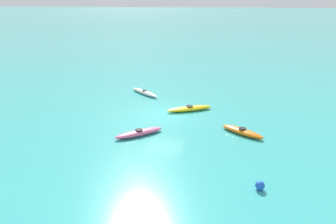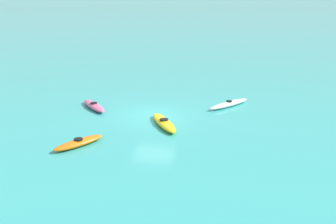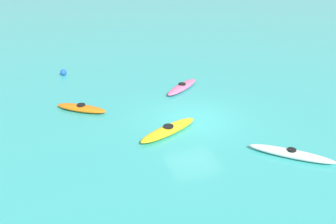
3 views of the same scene
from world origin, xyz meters
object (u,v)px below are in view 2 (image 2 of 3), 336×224
kayak_orange (78,143)px  kayak_white (229,104)px  kayak_pink (94,106)px  kayak_yellow (164,123)px

kayak_orange → kayak_white: same height
kayak_pink → kayak_white: bearing=-168.2°
kayak_orange → kayak_white: bearing=-133.0°
kayak_pink → kayak_orange: same height
kayak_white → kayak_yellow: same height
kayak_pink → kayak_white: (-8.33, -1.73, -0.00)m
kayak_white → kayak_yellow: size_ratio=0.90×
kayak_orange → kayak_yellow: 5.02m
kayak_pink → kayak_yellow: same height
kayak_pink → kayak_yellow: size_ratio=0.82×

